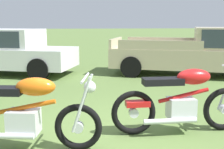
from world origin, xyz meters
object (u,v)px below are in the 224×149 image
Objects in this scene: motorcycle_orange at (24,114)px; motorcycle_red at (182,101)px; car_white at (6,49)px; pickup_truck_beige at (200,52)px.

motorcycle_orange is 2.31m from motorcycle_red.
pickup_truck_beige is (6.05, -0.94, -0.05)m from car_white.
pickup_truck_beige reaches higher than car_white.
car_white is 6.12m from pickup_truck_beige.
car_white is 0.86× the size of pickup_truck_beige.
car_white is at bearing -169.37° from pickup_truck_beige.
motorcycle_orange is at bearing -171.75° from motorcycle_red.
car_white is (-1.57, 6.03, 0.31)m from motorcycle_orange.
motorcycle_orange is at bearing -57.87° from car_white.
motorcycle_orange is 6.23m from car_white.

